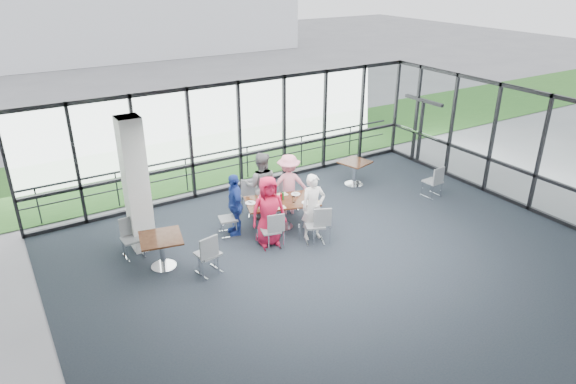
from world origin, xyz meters
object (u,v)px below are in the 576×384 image
main_table (282,205)px  chair_spare_la (208,254)px  diner_far_right (289,184)px  chair_main_nl (270,230)px  diner_near_left (268,211)px  side_table_left (161,242)px  diner_end (235,204)px  chair_main_fl (256,199)px  structural_column (136,186)px  chair_spare_r (433,181)px  diner_far_left (261,186)px  chair_main_fr (289,195)px  chair_spare_lb (132,239)px  side_table_right (355,166)px  diner_near_right (313,207)px  chair_main_nr (315,225)px  chair_main_end (228,219)px

main_table → chair_spare_la: size_ratio=2.10×
main_table → chair_spare_la: 2.62m
diner_far_right → chair_main_nl: bearing=69.8°
diner_far_right → diner_near_left: bearing=66.9°
side_table_left → chair_main_nl: (2.47, -0.47, -0.19)m
diner_end → chair_spare_la: 1.87m
chair_main_nl → chair_main_fl: (0.52, 1.67, 0.02)m
main_table → chair_main_fl: (-0.21, 0.97, -0.14)m
structural_column → chair_spare_r: bearing=-10.5°
diner_end → chair_main_fl: bearing=134.7°
diner_far_left → chair_main_fr: diner_far_left is taller
side_table_left → chair_main_fr: size_ratio=1.23×
structural_column → chair_main_nl: structural_column is taller
structural_column → chair_spare_lb: bearing=-138.1°
diner_far_left → chair_spare_r: size_ratio=1.97×
side_table_right → diner_far_left: diner_far_left is taller
diner_near_right → diner_far_left: diner_far_left is taller
side_table_left → diner_end: 2.15m
chair_main_fr → chair_main_fl: bearing=-8.5°
diner_end → chair_main_nl: diner_end is taller
diner_far_right → diner_end: bearing=34.0°
diner_near_right → chair_main_nr: bearing=-101.7°
side_table_left → chair_spare_lb: bearing=118.6°
side_table_right → diner_near_left: (-3.95, -1.73, 0.24)m
diner_near_left → chair_main_nr: bearing=-18.3°
diner_far_right → chair_main_nr: bearing=104.4°
chair_main_fl → chair_main_nl: bearing=104.2°
diner_near_right → chair_spare_r: size_ratio=1.81×
chair_main_nl → chair_main_fl: bearing=85.9°
chair_main_nr → diner_end: bearing=158.7°
chair_main_end → chair_spare_r: (5.98, -0.99, 0.02)m
main_table → diner_near_right: 0.95m
chair_main_nr → chair_spare_r: size_ratio=1.01×
side_table_left → chair_spare_r: (7.85, -0.40, -0.18)m
diner_far_right → chair_main_fr: (0.11, 0.15, -0.39)m
chair_spare_lb → diner_near_right: bearing=158.5°
chair_main_end → chair_spare_lb: 2.32m
chair_spare_la → diner_end: bearing=33.5°
diner_near_left → diner_far_right: 1.72m
chair_spare_lb → chair_spare_r: (8.29, -1.19, 0.01)m
diner_far_left → chair_main_end: bearing=50.8°
diner_end → chair_spare_r: (5.79, -0.97, -0.33)m
diner_far_right → chair_spare_lb: size_ratio=1.84×
chair_spare_lb → chair_main_nr: bearing=155.5°
chair_main_nl → chair_main_fl: 1.75m
chair_main_nr → chair_main_fr: size_ratio=1.07×
main_table → diner_end: size_ratio=1.27×
chair_main_fr → main_table: bearing=51.8°
chair_main_fr → chair_main_end: 2.06m
diner_near_right → chair_main_nl: size_ratio=1.86×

